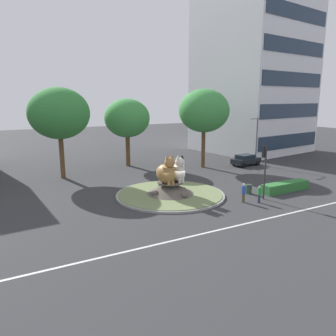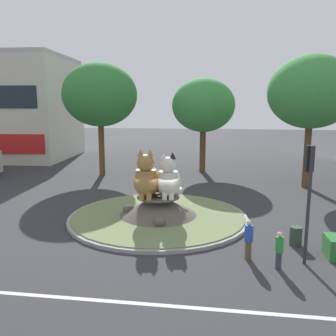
% 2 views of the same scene
% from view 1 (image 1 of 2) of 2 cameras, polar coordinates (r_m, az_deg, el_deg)
% --- Properties ---
extents(ground_plane, '(160.00, 160.00, 0.00)m').
position_cam_1_polar(ground_plane, '(31.25, 0.40, -4.81)').
color(ground_plane, '#333335').
extents(lane_centreline, '(112.00, 0.20, 0.01)m').
position_cam_1_polar(lane_centreline, '(24.31, 10.81, -10.03)').
color(lane_centreline, silver).
rests_on(lane_centreline, ground).
extents(roundabout_island, '(10.25, 10.25, 1.37)m').
position_cam_1_polar(roundabout_island, '(31.13, 0.38, -3.99)').
color(roundabout_island, gray).
rests_on(roundabout_island, ground).
extents(cat_statue_tabby, '(1.76, 2.83, 2.75)m').
position_cam_1_polar(cat_statue_tabby, '(30.11, -0.25, -0.78)').
color(cat_statue_tabby, '#9E703D').
rests_on(cat_statue_tabby, roundabout_island).
extents(cat_statue_white, '(1.67, 2.66, 2.59)m').
position_cam_1_polar(cat_statue_white, '(30.84, 1.52, -0.59)').
color(cat_statue_white, silver).
rests_on(cat_statue_white, roundabout_island).
extents(traffic_light_mast, '(0.35, 0.46, 4.88)m').
position_cam_1_polar(traffic_light_mast, '(30.74, 16.37, 0.97)').
color(traffic_light_mast, '#2D2D33').
rests_on(traffic_light_mast, ground).
extents(office_tower, '(18.14, 17.44, 28.51)m').
position_cam_1_polar(office_tower, '(60.22, 14.70, 16.59)').
color(office_tower, silver).
rests_on(office_tower, ground).
extents(clipped_hedge_strip, '(5.42, 1.20, 0.90)m').
position_cam_1_polar(clipped_hedge_strip, '(34.61, 19.65, -3.08)').
color(clipped_hedge_strip, '#2D7033').
rests_on(clipped_hedge_strip, ground).
extents(broadleaf_tree_behind_island, '(6.57, 6.57, 10.25)m').
position_cam_1_polar(broadleaf_tree_behind_island, '(43.43, 6.26, 9.80)').
color(broadleaf_tree_behind_island, brown).
rests_on(broadleaf_tree_behind_island, ground).
extents(second_tree_near_tower, '(6.76, 6.76, 10.27)m').
position_cam_1_polar(second_tree_near_tower, '(39.03, -18.36, 8.95)').
color(second_tree_near_tower, brown).
rests_on(second_tree_near_tower, ground).
extents(third_tree_left, '(6.01, 6.01, 9.02)m').
position_cam_1_polar(third_tree_left, '(44.48, -7.11, 8.54)').
color(third_tree_left, brown).
rests_on(third_tree_left, ground).
extents(streetlight_arm, '(2.16, 0.75, 6.45)m').
position_cam_1_polar(streetlight_arm, '(46.55, 14.96, 5.13)').
color(streetlight_arm, '#4C4C51').
rests_on(streetlight_arm, ground).
extents(pedestrian_green_shirt, '(0.32, 0.32, 1.55)m').
position_cam_1_polar(pedestrian_green_shirt, '(30.05, 15.54, -4.32)').
color(pedestrian_green_shirt, '#33384C').
rests_on(pedestrian_green_shirt, ground).
extents(pedestrian_blue_shirt, '(0.36, 0.36, 1.72)m').
position_cam_1_polar(pedestrian_blue_shirt, '(29.83, 12.95, -4.13)').
color(pedestrian_blue_shirt, brown).
rests_on(pedestrian_blue_shirt, ground).
extents(sedan_on_far_lane, '(4.45, 2.46, 1.52)m').
position_cam_1_polar(sedan_on_far_lane, '(46.23, 13.32, 1.40)').
color(sedan_on_far_lane, black).
rests_on(sedan_on_far_lane, ground).
extents(litter_bin, '(0.56, 0.56, 0.90)m').
position_cam_1_polar(litter_bin, '(32.75, 13.83, -3.56)').
color(litter_bin, '#2D4233').
rests_on(litter_bin, ground).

